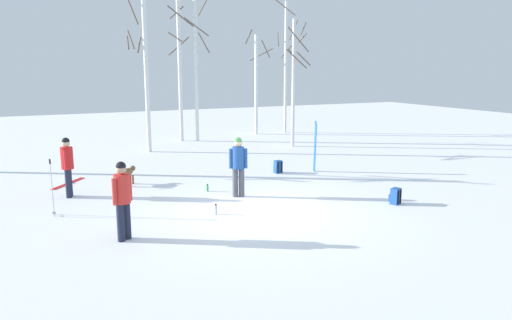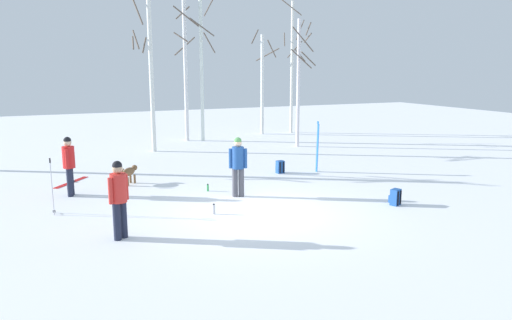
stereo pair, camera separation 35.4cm
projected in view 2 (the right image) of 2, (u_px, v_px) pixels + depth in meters
ground_plane at (257, 212)px, 12.32m from camera, size 60.00×60.00×0.00m
person_0 at (238, 163)px, 13.64m from camera, size 0.49×0.34×1.72m
person_1 at (119, 195)px, 10.23m from camera, size 0.45×0.34×1.72m
person_2 at (69, 162)px, 13.73m from camera, size 0.34×0.51×1.72m
dog at (130, 172)px, 15.20m from camera, size 0.63×0.70×0.57m
ski_pair_planted_0 at (317, 147)px, 16.88m from camera, size 0.04×0.21×1.81m
ski_pair_lying_0 at (71, 182)px, 15.49m from camera, size 1.13×1.42×0.05m
ski_poles_0 at (52, 185)px, 12.02m from camera, size 0.07×0.22×1.43m
backpack_0 at (395, 197)px, 12.92m from camera, size 0.32×0.34×0.44m
backpack_1 at (280, 167)px, 16.84m from camera, size 0.28×0.31×0.44m
water_bottle_0 at (208, 188)px, 14.40m from camera, size 0.06×0.06×0.22m
water_bottle_1 at (214, 209)px, 12.13m from camera, size 0.07×0.07×0.27m
birch_tree_1 at (150, 61)px, 20.50m from camera, size 1.40×1.45×7.55m
birch_tree_2 at (185, 67)px, 23.67m from camera, size 1.33×1.35×6.97m
birch_tree_3 at (202, 64)px, 23.59m from camera, size 1.44×1.45×7.33m
birch_tree_4 at (299, 80)px, 21.94m from camera, size 1.34×1.11×5.78m
birch_tree_5 at (263, 82)px, 26.25m from camera, size 1.64×1.82×5.68m
birch_tree_6 at (292, 65)px, 26.61m from camera, size 1.56×1.46×7.25m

